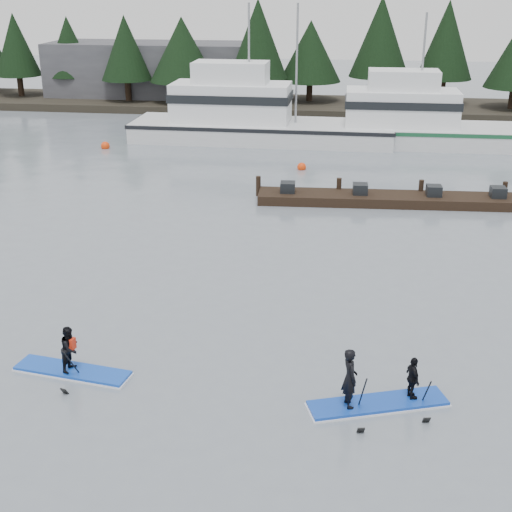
# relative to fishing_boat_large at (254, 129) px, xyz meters

# --- Properties ---
(ground) EXTENTS (160.00, 160.00, 0.00)m
(ground) POSITION_rel_fishing_boat_large_xyz_m (3.39, -29.72, -0.74)
(ground) COLOR slate
(ground) RESTS_ON ground
(far_shore) EXTENTS (70.00, 8.00, 0.60)m
(far_shore) POSITION_rel_fishing_boat_large_xyz_m (3.39, 12.28, -0.44)
(far_shore) COLOR #2D281E
(far_shore) RESTS_ON ground
(treeline) EXTENTS (60.00, 4.00, 8.00)m
(treeline) POSITION_rel_fishing_boat_large_xyz_m (3.39, 12.28, -0.74)
(treeline) COLOR black
(treeline) RESTS_ON ground
(waterfront_building) EXTENTS (18.00, 6.00, 5.00)m
(waterfront_building) POSITION_rel_fishing_boat_large_xyz_m (-10.61, 14.28, 1.76)
(waterfront_building) COLOR #4C4C51
(waterfront_building) RESTS_ON ground
(fishing_boat_large) EXTENTS (17.22, 4.94, 9.75)m
(fishing_boat_large) POSITION_rel_fishing_boat_large_xyz_m (0.00, 0.00, 0.00)
(fishing_boat_large) COLOR silver
(fishing_boat_large) RESTS_ON ground
(fishing_boat_medium) EXTENTS (15.84, 4.71, 9.22)m
(fishing_boat_medium) POSITION_rel_fishing_boat_large_xyz_m (11.00, 0.20, -0.07)
(fishing_boat_medium) COLOR silver
(fishing_boat_medium) RESTS_ON ground
(floating_dock) EXTENTS (13.88, 2.53, 0.46)m
(floating_dock) POSITION_rel_fishing_boat_large_xyz_m (9.03, -13.21, -0.51)
(floating_dock) COLOR black
(floating_dock) RESTS_ON ground
(buoy_a) EXTENTS (0.56, 0.56, 0.56)m
(buoy_a) POSITION_rel_fishing_boat_large_xyz_m (-9.08, -3.67, -0.74)
(buoy_a) COLOR red
(buoy_a) RESTS_ON ground
(buoy_b) EXTENTS (0.51, 0.51, 0.51)m
(buoy_b) POSITION_rel_fishing_boat_large_xyz_m (3.75, -7.28, -0.74)
(buoy_b) COLOR red
(buoy_b) RESTS_ON ground
(paddleboard_solo) EXTENTS (3.36, 1.34, 1.86)m
(paddleboard_solo) POSITION_rel_fishing_boat_large_xyz_m (-0.84, -30.43, -0.27)
(paddleboard_solo) COLOR #1344B6
(paddleboard_solo) RESTS_ON ground
(paddleboard_duo) EXTENTS (3.67, 2.00, 2.21)m
(paddleboard_duo) POSITION_rel_fishing_boat_large_xyz_m (7.45, -30.95, -0.20)
(paddleboard_duo) COLOR #123DAB
(paddleboard_duo) RESTS_ON ground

